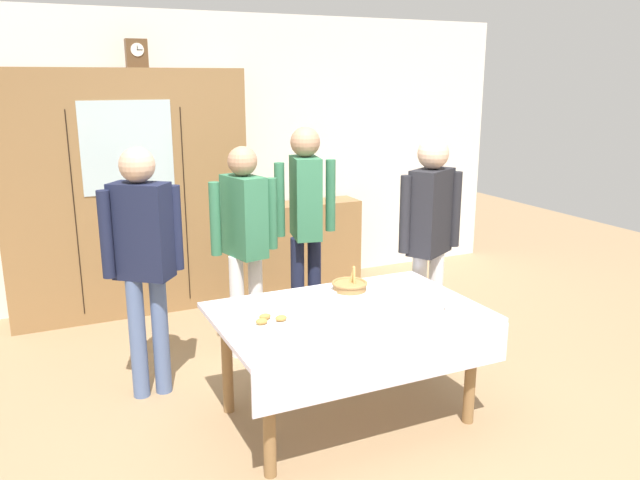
{
  "coord_description": "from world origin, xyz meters",
  "views": [
    {
      "loc": [
        -1.69,
        -3.44,
        2.1
      ],
      "look_at": [
        0.0,
        0.2,
        1.07
      ],
      "focal_mm": 35.61,
      "sensor_mm": 36.0,
      "label": 1
    }
  ],
  "objects_px": {
    "book_stack": "(306,199)",
    "tea_cup_far_left": "(324,323)",
    "person_beside_shelf": "(245,232)",
    "tea_cup_mid_left": "(310,313)",
    "tea_cup_center": "(368,330)",
    "wall_cabinet": "(127,194)",
    "pastry_plate": "(271,322)",
    "spoon_near_right": "(344,311)",
    "mantel_clock": "(136,53)",
    "tea_cup_mid_right": "(368,311)",
    "bread_basket": "(350,285)",
    "spoon_mid_left": "(423,289)",
    "person_behind_table_right": "(143,249)",
    "tea_cup_far_right": "(329,297)",
    "dining_table": "(350,327)",
    "tea_cup_near_right": "(452,308)",
    "person_behind_table_left": "(306,212)",
    "person_near_right_end": "(430,227)",
    "spoon_mid_right": "(267,304)",
    "bookshelf_low": "(306,243)"
  },
  "relations": [
    {
      "from": "tea_cup_mid_left",
      "to": "tea_cup_center",
      "type": "relative_size",
      "value": 1.0
    },
    {
      "from": "spoon_mid_left",
      "to": "person_behind_table_right",
      "type": "height_order",
      "value": "person_behind_table_right"
    },
    {
      "from": "book_stack",
      "to": "tea_cup_far_right",
      "type": "xyz_separation_m",
      "value": [
        -0.9,
        -2.4,
        -0.15
      ]
    },
    {
      "from": "dining_table",
      "to": "pastry_plate",
      "type": "distance_m",
      "value": 0.52
    },
    {
      "from": "tea_cup_near_right",
      "to": "book_stack",
      "type": "bearing_deg",
      "value": 83.89
    },
    {
      "from": "book_stack",
      "to": "spoon_near_right",
      "type": "distance_m",
      "value": 2.77
    },
    {
      "from": "tea_cup_mid_right",
      "to": "tea_cup_center",
      "type": "relative_size",
      "value": 1.0
    },
    {
      "from": "tea_cup_far_right",
      "to": "mantel_clock",
      "type": "bearing_deg",
      "value": 106.62
    },
    {
      "from": "bread_basket",
      "to": "person_near_right_end",
      "type": "height_order",
      "value": "person_near_right_end"
    },
    {
      "from": "pastry_plate",
      "to": "mantel_clock",
      "type": "bearing_deg",
      "value": 95.03
    },
    {
      "from": "tea_cup_near_right",
      "to": "spoon_near_right",
      "type": "xyz_separation_m",
      "value": [
        -0.58,
        0.28,
        -0.02
      ]
    },
    {
      "from": "bread_basket",
      "to": "spoon_near_right",
      "type": "distance_m",
      "value": 0.41
    },
    {
      "from": "pastry_plate",
      "to": "tea_cup_near_right",
      "type": "bearing_deg",
      "value": -15.12
    },
    {
      "from": "person_behind_table_right",
      "to": "dining_table",
      "type": "bearing_deg",
      "value": -39.14
    },
    {
      "from": "pastry_plate",
      "to": "spoon_near_right",
      "type": "bearing_deg",
      "value": -0.32
    },
    {
      "from": "dining_table",
      "to": "mantel_clock",
      "type": "bearing_deg",
      "value": 105.81
    },
    {
      "from": "book_stack",
      "to": "bread_basket",
      "type": "distance_m",
      "value": 2.38
    },
    {
      "from": "book_stack",
      "to": "person_behind_table_left",
      "type": "height_order",
      "value": "person_behind_table_left"
    },
    {
      "from": "wall_cabinet",
      "to": "book_stack",
      "type": "bearing_deg",
      "value": 1.64
    },
    {
      "from": "bread_basket",
      "to": "pastry_plate",
      "type": "xyz_separation_m",
      "value": [
        -0.69,
        -0.34,
        -0.02
      ]
    },
    {
      "from": "book_stack",
      "to": "tea_cup_near_right",
      "type": "bearing_deg",
      "value": -96.11
    },
    {
      "from": "tea_cup_near_right",
      "to": "tea_cup_mid_left",
      "type": "xyz_separation_m",
      "value": [
        -0.82,
        0.29,
        0.0
      ]
    },
    {
      "from": "tea_cup_far_left",
      "to": "spoon_mid_right",
      "type": "relative_size",
      "value": 1.09
    },
    {
      "from": "bookshelf_low",
      "to": "person_near_right_end",
      "type": "bearing_deg",
      "value": -87.4
    },
    {
      "from": "person_behind_table_right",
      "to": "spoon_near_right",
      "type": "bearing_deg",
      "value": -39.3
    },
    {
      "from": "spoon_mid_right",
      "to": "person_beside_shelf",
      "type": "bearing_deg",
      "value": 80.19
    },
    {
      "from": "tea_cup_far_left",
      "to": "tea_cup_center",
      "type": "relative_size",
      "value": 1.0
    },
    {
      "from": "dining_table",
      "to": "spoon_near_right",
      "type": "bearing_deg",
      "value": 147.13
    },
    {
      "from": "tea_cup_mid_left",
      "to": "person_near_right_end",
      "type": "distance_m",
      "value": 1.37
    },
    {
      "from": "book_stack",
      "to": "person_beside_shelf",
      "type": "xyz_separation_m",
      "value": [
        -1.13,
        -1.44,
        0.09
      ]
    },
    {
      "from": "spoon_near_right",
      "to": "pastry_plate",
      "type": "bearing_deg",
      "value": 179.68
    },
    {
      "from": "wall_cabinet",
      "to": "tea_cup_mid_right",
      "type": "height_order",
      "value": "wall_cabinet"
    },
    {
      "from": "bookshelf_low",
      "to": "person_behind_table_right",
      "type": "relative_size",
      "value": 0.67
    },
    {
      "from": "book_stack",
      "to": "person_near_right_end",
      "type": "relative_size",
      "value": 0.13
    },
    {
      "from": "mantel_clock",
      "to": "bookshelf_low",
      "type": "height_order",
      "value": "mantel_clock"
    },
    {
      "from": "tea_cup_near_right",
      "to": "tea_cup_far_left",
      "type": "bearing_deg",
      "value": 172.13
    },
    {
      "from": "book_stack",
      "to": "tea_cup_far_left",
      "type": "height_order",
      "value": "book_stack"
    },
    {
      "from": "tea_cup_far_left",
      "to": "person_beside_shelf",
      "type": "height_order",
      "value": "person_beside_shelf"
    },
    {
      "from": "spoon_near_right",
      "to": "person_beside_shelf",
      "type": "distance_m",
      "value": 1.23
    },
    {
      "from": "tea_cup_far_left",
      "to": "person_behind_table_right",
      "type": "height_order",
      "value": "person_behind_table_right"
    },
    {
      "from": "person_near_right_end",
      "to": "spoon_near_right",
      "type": "bearing_deg",
      "value": -150.64
    },
    {
      "from": "tea_cup_mid_left",
      "to": "pastry_plate",
      "type": "bearing_deg",
      "value": 179.88
    },
    {
      "from": "spoon_mid_right",
      "to": "person_beside_shelf",
      "type": "distance_m",
      "value": 0.92
    },
    {
      "from": "spoon_near_right",
      "to": "person_behind_table_right",
      "type": "relative_size",
      "value": 0.07
    },
    {
      "from": "tea_cup_near_right",
      "to": "tea_cup_center",
      "type": "bearing_deg",
      "value": -172.66
    },
    {
      "from": "dining_table",
      "to": "tea_cup_near_right",
      "type": "height_order",
      "value": "tea_cup_near_right"
    },
    {
      "from": "book_stack",
      "to": "pastry_plate",
      "type": "relative_size",
      "value": 0.81
    },
    {
      "from": "dining_table",
      "to": "tea_cup_mid_right",
      "type": "height_order",
      "value": "tea_cup_mid_right"
    },
    {
      "from": "spoon_near_right",
      "to": "person_behind_table_left",
      "type": "distance_m",
      "value": 1.39
    },
    {
      "from": "spoon_mid_right",
      "to": "person_behind_table_left",
      "type": "height_order",
      "value": "person_behind_table_left"
    }
  ]
}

